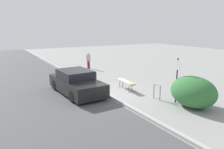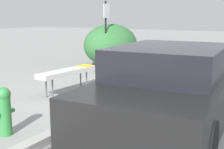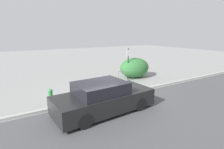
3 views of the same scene
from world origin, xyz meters
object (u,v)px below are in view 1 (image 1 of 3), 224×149
Objects in this scene: fire_hydrant at (95,77)px; parked_car_near at (76,83)px; bike_rack at (157,90)px; pedestrian at (88,60)px; sign_post at (177,76)px; bench at (126,82)px.

parked_car_near reaches higher than fire_hydrant.
bike_rack is 10.02m from pedestrian.
pedestrian is 0.34× the size of parked_car_near.
parked_car_near is (1.79, -2.06, 0.22)m from fire_hydrant.
bench is at bearing -164.63° from sign_post.
bench is at bearing 70.26° from parked_car_near.
fire_hydrant is at bearing 140.07° from pedestrian.
fire_hydrant is at bearing 127.52° from parked_car_near.
pedestrian reaches higher than bench.
pedestrian is at bearing -179.84° from sign_post.
parked_car_near is at bearing -101.63° from bench.
bench is 0.75× the size of sign_post.
pedestrian reaches higher than parked_car_near.
sign_post reaches higher than pedestrian.
pedestrian is (-5.03, 1.70, 0.40)m from fire_hydrant.
fire_hydrant is (-5.89, -1.73, -0.98)m from sign_post.
sign_post is at bearing 20.04° from bench.
pedestrian reaches higher than bike_rack.
sign_post is 1.52× the size of pedestrian.
sign_post is 10.93m from pedestrian.
bench is 7.72m from pedestrian.
bench is at bearing -169.10° from bike_rack.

